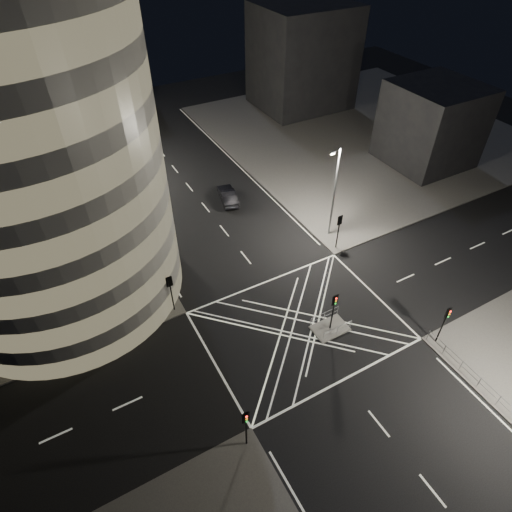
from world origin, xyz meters
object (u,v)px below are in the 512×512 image
traffic_signal_fl (170,287)px  traffic_signal_nr (445,319)px  traffic_signal_fr (339,226)px  traffic_signal_island (334,306)px  central_island (330,328)px  street_lamp_right_far (334,191)px  street_lamp_left_far (91,147)px  street_lamp_left_near (139,231)px  sedan (228,195)px  traffic_signal_nl (246,423)px

traffic_signal_fl → traffic_signal_nr: same height
traffic_signal_fr → traffic_signal_island: 10.73m
central_island → street_lamp_right_far: (7.44, 10.50, 5.47)m
central_island → street_lamp_left_far: 33.95m
traffic_signal_nr → street_lamp_left_near: street_lamp_left_near is taller
traffic_signal_fr → traffic_signal_nr: size_ratio=1.00×
street_lamp_left_near → central_island: bearing=-49.7°
traffic_signal_island → street_lamp_right_far: bearing=54.7°
traffic_signal_fr → sedan: 14.58m
street_lamp_left_near → sedan: size_ratio=2.11×
central_island → street_lamp_right_far: street_lamp_right_far is taller
traffic_signal_nl → street_lamp_right_far: street_lamp_right_far is taller
central_island → street_lamp_left_far: (-11.44, 31.50, 5.47)m
traffic_signal_island → sedan: bearing=87.7°
central_island → traffic_signal_fr: 11.10m
traffic_signal_nl → traffic_signal_island: bearing=26.1°
central_island → street_lamp_right_far: size_ratio=0.30×
central_island → traffic_signal_fl: 13.91m
street_lamp_right_far → traffic_signal_island: bearing=-125.3°
traffic_signal_fl → street_lamp_left_far: bearing=91.6°
traffic_signal_nl → sedan: traffic_signal_nl is taller
traffic_signal_nl → street_lamp_left_far: (-0.64, 36.80, 2.63)m
street_lamp_left_near → street_lamp_left_far: (0.00, 18.00, 0.00)m
traffic_signal_nl → street_lamp_left_near: street_lamp_left_near is taller
street_lamp_left_near → street_lamp_right_far: size_ratio=1.00×
traffic_signal_fr → street_lamp_right_far: 3.48m
street_lamp_left_near → traffic_signal_fr: bearing=-15.9°
traffic_signal_island → street_lamp_right_far: (7.44, 10.50, 2.63)m
traffic_signal_island → street_lamp_left_far: 33.61m
street_lamp_left_far → traffic_signal_fr: bearing=-51.8°
traffic_signal_fl → sedan: bearing=48.5°
street_lamp_left_far → sedan: 16.57m
traffic_signal_nl → traffic_signal_fr: same height
street_lamp_left_far → street_lamp_right_far: 28.23m
traffic_signal_nl → street_lamp_left_far: 36.90m
street_lamp_left_far → street_lamp_right_far: same height
street_lamp_left_near → traffic_signal_nl: bearing=-88.1°
central_island → street_lamp_left_far: size_ratio=0.30×
central_island → traffic_signal_island: (0.00, 0.00, 2.84)m
traffic_signal_fl → traffic_signal_island: bearing=-37.5°
central_island → street_lamp_left_near: street_lamp_left_near is taller
traffic_signal_island → sedan: size_ratio=0.84×
traffic_signal_fl → traffic_signal_nr: bearing=-37.7°
central_island → traffic_signal_island: size_ratio=0.75×
traffic_signal_nr → traffic_signal_island: size_ratio=1.00×
traffic_signal_island → central_island: bearing=0.0°
street_lamp_left_far → sedan: bearing=-39.3°
traffic_signal_fl → sedan: 17.68m
traffic_signal_island → street_lamp_left_far: size_ratio=0.40×
central_island → street_lamp_left_near: bearing=130.3°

